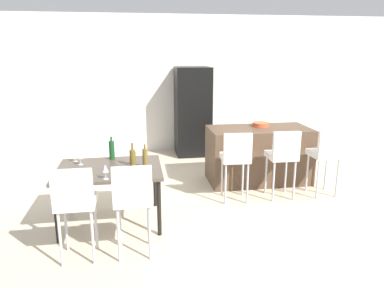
# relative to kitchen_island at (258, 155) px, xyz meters

# --- Properties ---
(ground_plane) EXTENTS (10.00, 10.00, 0.00)m
(ground_plane) POSITION_rel_kitchen_island_xyz_m (-0.41, -0.65, -0.46)
(ground_plane) COLOR beige
(back_wall) EXTENTS (10.00, 0.12, 2.90)m
(back_wall) POSITION_rel_kitchen_island_xyz_m (-0.41, 2.28, 0.99)
(back_wall) COLOR silver
(back_wall) RESTS_ON ground_plane
(kitchen_island) EXTENTS (1.68, 0.82, 0.92)m
(kitchen_island) POSITION_rel_kitchen_island_xyz_m (0.00, 0.00, 0.00)
(kitchen_island) COLOR #4C3828
(kitchen_island) RESTS_ON ground_plane
(bar_chair_left) EXTENTS (0.43, 0.43, 1.05)m
(bar_chair_left) POSITION_rel_kitchen_island_xyz_m (-0.62, -0.79, 0.24)
(bar_chair_left) COLOR silver
(bar_chair_left) RESTS_ON ground_plane
(bar_chair_middle) EXTENTS (0.40, 0.40, 1.05)m
(bar_chair_middle) POSITION_rel_kitchen_island_xyz_m (0.09, -0.79, 0.24)
(bar_chair_middle) COLOR silver
(bar_chair_middle) RESTS_ON ground_plane
(bar_chair_right) EXTENTS (0.41, 0.41, 1.05)m
(bar_chair_right) POSITION_rel_kitchen_island_xyz_m (0.78, -0.79, 0.24)
(bar_chair_right) COLOR silver
(bar_chair_right) RESTS_ON ground_plane
(dining_table) EXTENTS (1.29, 0.99, 0.74)m
(dining_table) POSITION_rel_kitchen_island_xyz_m (-2.38, -1.21, 0.22)
(dining_table) COLOR #4C4238
(dining_table) RESTS_ON ground_plane
(dining_chair_near) EXTENTS (0.40, 0.40, 1.05)m
(dining_chair_near) POSITION_rel_kitchen_island_xyz_m (-2.67, -2.07, 0.24)
(dining_chair_near) COLOR silver
(dining_chair_near) RESTS_ON ground_plane
(dining_chair_far) EXTENTS (0.40, 0.40, 1.05)m
(dining_chair_far) POSITION_rel_kitchen_island_xyz_m (-2.08, -2.07, 0.24)
(dining_chair_far) COLOR silver
(dining_chair_far) RESTS_ON ground_plane
(wine_bottle_inner) EXTENTS (0.07, 0.07, 0.31)m
(wine_bottle_inner) POSITION_rel_kitchen_island_xyz_m (-2.36, -0.83, 0.41)
(wine_bottle_inner) COLOR #194723
(wine_bottle_inner) RESTS_ON dining_table
(wine_bottle_corner) EXTENTS (0.07, 0.07, 0.30)m
(wine_bottle_corner) POSITION_rel_kitchen_island_xyz_m (-1.93, -1.26, 0.40)
(wine_bottle_corner) COLOR brown
(wine_bottle_corner) RESTS_ON dining_table
(wine_bottle_end) EXTENTS (0.08, 0.08, 0.30)m
(wine_bottle_end) POSITION_rel_kitchen_island_xyz_m (-2.08, -1.17, 0.39)
(wine_bottle_end) COLOR brown
(wine_bottle_end) RESTS_ON dining_table
(wine_glass_left) EXTENTS (0.07, 0.07, 0.17)m
(wine_glass_left) POSITION_rel_kitchen_island_xyz_m (-2.83, -0.88, 0.40)
(wine_glass_left) COLOR silver
(wine_glass_left) RESTS_ON dining_table
(wine_glass_middle) EXTENTS (0.07, 0.07, 0.17)m
(wine_glass_middle) POSITION_rel_kitchen_island_xyz_m (-2.74, -1.02, 0.40)
(wine_glass_middle) COLOR silver
(wine_glass_middle) RESTS_ON dining_table
(wine_glass_right) EXTENTS (0.07, 0.07, 0.17)m
(wine_glass_right) POSITION_rel_kitchen_island_xyz_m (-2.39, -1.62, 0.40)
(wine_glass_right) COLOR silver
(wine_glass_right) RESTS_ON dining_table
(refrigerator) EXTENTS (0.72, 0.68, 1.84)m
(refrigerator) POSITION_rel_kitchen_island_xyz_m (-0.83, 1.84, 0.46)
(refrigerator) COLOR black
(refrigerator) RESTS_ON ground_plane
(fruit_bowl) EXTENTS (0.28, 0.28, 0.07)m
(fruit_bowl) POSITION_rel_kitchen_island_xyz_m (0.06, 0.12, 0.50)
(fruit_bowl) COLOR #C6512D
(fruit_bowl) RESTS_ON kitchen_island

